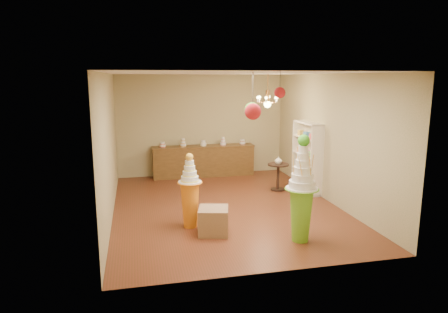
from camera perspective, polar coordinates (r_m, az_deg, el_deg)
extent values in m
plane|color=#582A18|center=(9.25, 0.21, -7.12)|extent=(6.50, 6.50, 0.00)
plane|color=silver|center=(8.78, 0.22, 11.81)|extent=(6.50, 6.50, 0.00)
cube|color=tan|center=(12.05, -3.23, 4.48)|extent=(5.00, 0.04, 3.00)
cube|color=tan|center=(5.83, 7.34, -2.85)|extent=(5.00, 0.04, 3.00)
cube|color=tan|center=(8.69, -16.08, 1.45)|extent=(0.04, 6.50, 3.00)
cube|color=tan|center=(9.75, 14.71, 2.54)|extent=(0.04, 6.50, 3.00)
cone|color=#69B528|center=(7.36, 10.92, -8.23)|extent=(0.55, 0.55, 0.97)
cylinder|color=white|center=(7.21, 11.07, -4.50)|extent=(0.74, 0.74, 0.03)
cylinder|color=white|center=(7.19, 11.09, -3.90)|extent=(0.60, 0.60, 0.13)
cylinder|color=white|center=(7.16, 11.13, -2.93)|extent=(0.49, 0.49, 0.13)
cylinder|color=white|center=(7.13, 11.17, -1.95)|extent=(0.41, 0.41, 0.13)
cylinder|color=white|center=(7.10, 11.21, -0.96)|extent=(0.33, 0.33, 0.13)
cylinder|color=white|center=(7.08, 11.24, 0.04)|extent=(0.27, 0.27, 0.13)
cylinder|color=white|center=(7.06, 11.28, 1.04)|extent=(0.22, 0.22, 0.13)
sphere|color=green|center=(7.03, 11.33, 2.26)|extent=(0.21, 0.21, 0.21)
cone|color=orange|center=(7.92, -4.85, -6.90)|extent=(0.42, 0.42, 0.90)
cylinder|color=white|center=(7.79, -4.91, -3.64)|extent=(0.51, 0.51, 0.03)
cylinder|color=white|center=(7.78, -4.92, -3.17)|extent=(0.38, 0.38, 0.10)
cylinder|color=white|center=(7.75, -4.93, -2.43)|extent=(0.30, 0.30, 0.10)
cylinder|color=white|center=(7.73, -4.94, -1.68)|extent=(0.24, 0.24, 0.10)
cylinder|color=white|center=(7.70, -4.96, -0.93)|extent=(0.19, 0.19, 0.10)
sphere|color=gold|center=(7.68, -4.97, -0.09)|extent=(0.15, 0.15, 0.15)
cube|color=#8C6B4C|center=(7.64, -1.52, -9.16)|extent=(0.66, 0.66, 0.50)
cube|color=brown|center=(11.95, -2.95, -0.68)|extent=(3.00, 0.50, 0.90)
cube|color=brown|center=(11.86, -2.97, 1.47)|extent=(3.04, 0.54, 0.03)
cylinder|color=white|center=(11.71, -8.78, 1.69)|extent=(0.18, 0.18, 0.16)
cylinder|color=white|center=(11.76, -5.87, 2.00)|extent=(0.18, 0.18, 0.24)
cylinder|color=white|center=(11.85, -2.98, 1.92)|extent=(0.18, 0.18, 0.16)
cylinder|color=white|center=(11.95, -0.14, 2.21)|extent=(0.18, 0.18, 0.24)
cylinder|color=white|center=(12.10, 2.63, 2.12)|extent=(0.18, 0.18, 0.16)
cube|color=#EEE7CE|center=(10.55, 12.48, -0.04)|extent=(0.04, 1.20, 1.80)
cube|color=#EEE7CE|center=(10.56, 11.60, -2.20)|extent=(0.30, 1.14, 0.03)
cube|color=#EEE7CE|center=(10.47, 11.70, 0.19)|extent=(0.30, 1.14, 0.03)
cube|color=#EEE7CE|center=(10.40, 11.79, 2.63)|extent=(0.30, 1.14, 0.03)
cylinder|color=black|center=(10.64, 7.67, -4.66)|extent=(0.40, 0.40, 0.04)
cylinder|color=black|center=(10.55, 7.72, -2.96)|extent=(0.08, 0.08, 0.69)
cylinder|color=black|center=(10.48, 7.77, -1.14)|extent=(0.60, 0.60, 0.04)
imported|color=#EEE7CE|center=(10.45, 7.78, -0.52)|extent=(0.23, 0.23, 0.20)
cylinder|color=#403A2E|center=(6.44, 4.20, 9.21)|extent=(0.01, 0.01, 0.63)
sphere|color=#B31C23|center=(6.45, 4.16, 6.42)|extent=(0.26, 0.26, 0.26)
cylinder|color=#403A2E|center=(6.57, 4.07, 9.32)|extent=(0.01, 0.01, 0.61)
sphere|color=green|center=(6.58, 4.04, 6.65)|extent=(0.25, 0.25, 0.25)
cylinder|color=#403A2E|center=(6.06, 8.02, 10.50)|extent=(0.01, 0.01, 0.31)
sphere|color=#B31C23|center=(6.07, 7.98, 9.02)|extent=(0.17, 0.17, 0.17)
cylinder|color=#C48545|center=(10.17, 6.28, 10.25)|extent=(0.02, 0.02, 0.50)
cylinder|color=#C48545|center=(10.18, 6.25, 8.56)|extent=(0.10, 0.10, 0.30)
sphere|color=#FFF38C|center=(10.19, 6.22, 7.44)|extent=(0.18, 0.18, 0.18)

